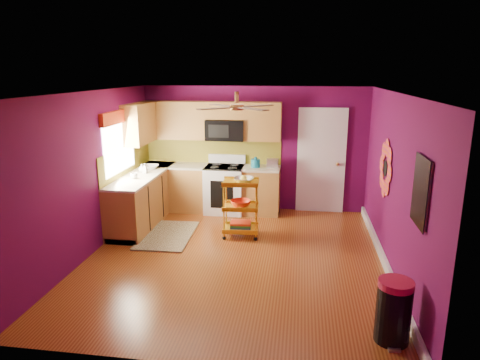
# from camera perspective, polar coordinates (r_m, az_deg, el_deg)

# --- Properties ---
(ground) EXTENTS (5.00, 5.00, 0.00)m
(ground) POSITION_cam_1_polar(r_m,az_deg,el_deg) (6.69, -0.65, -10.30)
(ground) COLOR #672E10
(ground) RESTS_ON ground
(room_envelope) EXTENTS (4.54, 5.04, 2.52)m
(room_envelope) POSITION_cam_1_polar(r_m,az_deg,el_deg) (6.18, -0.44, 3.55)
(room_envelope) COLOR #560940
(room_envelope) RESTS_ON ground
(lower_cabinets) EXTENTS (2.81, 2.31, 0.94)m
(lower_cabinets) POSITION_cam_1_polar(r_m,az_deg,el_deg) (8.48, -7.77, -1.88)
(lower_cabinets) COLOR brown
(lower_cabinets) RESTS_ON ground
(electric_range) EXTENTS (0.76, 0.66, 1.13)m
(electric_range) POSITION_cam_1_polar(r_m,az_deg,el_deg) (8.63, -2.04, -1.14)
(electric_range) COLOR white
(electric_range) RESTS_ON ground
(upper_cabinetry) EXTENTS (2.80, 2.30, 1.26)m
(upper_cabinetry) POSITION_cam_1_polar(r_m,az_deg,el_deg) (8.52, -6.75, 7.60)
(upper_cabinetry) COLOR brown
(upper_cabinetry) RESTS_ON ground
(left_window) EXTENTS (0.08, 1.35, 1.08)m
(left_window) POSITION_cam_1_polar(r_m,az_deg,el_deg) (7.80, -15.85, 6.06)
(left_window) COLOR white
(left_window) RESTS_ON ground
(panel_door) EXTENTS (0.95, 0.11, 2.15)m
(panel_door) POSITION_cam_1_polar(r_m,az_deg,el_deg) (8.66, 10.76, 2.37)
(panel_door) COLOR white
(panel_door) RESTS_ON ground
(right_wall_art) EXTENTS (0.04, 2.74, 1.04)m
(right_wall_art) POSITION_cam_1_polar(r_m,az_deg,el_deg) (5.96, 20.43, 0.36)
(right_wall_art) COLOR black
(right_wall_art) RESTS_ON ground
(ceiling_fan) EXTENTS (1.01, 1.01, 0.26)m
(ceiling_fan) POSITION_cam_1_polar(r_m,az_deg,el_deg) (6.29, -0.42, 9.79)
(ceiling_fan) COLOR #BF8C3F
(ceiling_fan) RESTS_ON ground
(shag_rug) EXTENTS (0.89, 1.41, 0.02)m
(shag_rug) POSITION_cam_1_polar(r_m,az_deg,el_deg) (7.62, -9.64, -7.24)
(shag_rug) COLOR black
(shag_rug) RESTS_ON ground
(rolling_cart) EXTENTS (0.63, 0.48, 1.09)m
(rolling_cart) POSITION_cam_1_polar(r_m,az_deg,el_deg) (7.31, 0.16, -3.40)
(rolling_cart) COLOR gold
(rolling_cart) RESTS_ON ground
(trash_can) EXTENTS (0.38, 0.41, 0.70)m
(trash_can) POSITION_cam_1_polar(r_m,az_deg,el_deg) (4.96, 19.79, -16.14)
(trash_can) COLOR black
(trash_can) RESTS_ON ground
(teal_kettle) EXTENTS (0.18, 0.18, 0.21)m
(teal_kettle) POSITION_cam_1_polar(r_m,az_deg,el_deg) (8.43, 2.08, 2.27)
(teal_kettle) COLOR #126988
(teal_kettle) RESTS_ON lower_cabinets
(toaster) EXTENTS (0.22, 0.15, 0.18)m
(toaster) POSITION_cam_1_polar(r_m,az_deg,el_deg) (8.42, 4.35, 2.26)
(toaster) COLOR beige
(toaster) RESTS_ON lower_cabinets
(soap_bottle_a) EXTENTS (0.08, 0.08, 0.18)m
(soap_bottle_a) POSITION_cam_1_polar(r_m,az_deg,el_deg) (8.13, -12.60, 1.52)
(soap_bottle_a) COLOR #EA3F72
(soap_bottle_a) RESTS_ON lower_cabinets
(soap_bottle_b) EXTENTS (0.13, 0.13, 0.16)m
(soap_bottle_b) POSITION_cam_1_polar(r_m,az_deg,el_deg) (8.21, -12.95, 1.56)
(soap_bottle_b) COLOR white
(soap_bottle_b) RESTS_ON lower_cabinets
(counter_dish) EXTENTS (0.28, 0.28, 0.07)m
(counter_dish) POSITION_cam_1_polar(r_m,az_deg,el_deg) (8.50, -11.75, 1.73)
(counter_dish) COLOR white
(counter_dish) RESTS_ON lower_cabinets
(counter_cup) EXTENTS (0.12, 0.12, 0.10)m
(counter_cup) POSITION_cam_1_polar(r_m,az_deg,el_deg) (7.78, -13.94, 0.54)
(counter_cup) COLOR white
(counter_cup) RESTS_ON lower_cabinets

